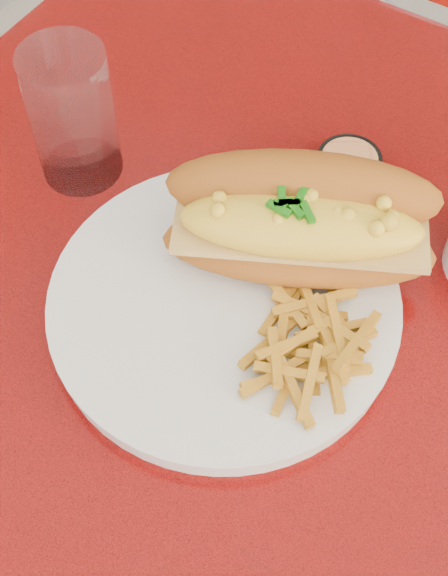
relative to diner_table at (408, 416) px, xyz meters
The scene contains 8 objects.
ground 0.61m from the diner_table, ahead, with size 8.00×8.00×0.00m, color beige.
diner_table is the anchor object (origin of this frame).
dinner_plate 0.26m from the diner_table, 155.58° to the right, with size 0.40×0.40×0.02m.
mac_hoagie 0.27m from the diner_table, behind, with size 0.26×0.21×0.11m.
fries_pile 0.24m from the diner_table, 139.22° to the right, with size 0.10×0.10×0.03m, color gold, non-canonical shape.
fork 0.22m from the diner_table, 157.75° to the right, with size 0.08×0.13×0.00m.
sauce_cup_left 0.26m from the diner_table, 142.94° to the left, with size 0.07×0.07×0.03m.
water_tumbler 0.45m from the diner_table, behind, with size 0.08×0.08×0.14m, color #A7C3D7.
Camera 1 is at (0.02, -0.39, 1.37)m, focal length 50.00 mm.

